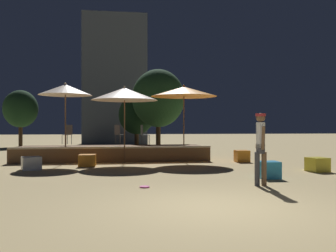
{
  "coord_description": "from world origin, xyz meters",
  "views": [
    {
      "loc": [
        -1.94,
        -6.79,
        1.53
      ],
      "look_at": [
        0.0,
        6.39,
        1.52
      ],
      "focal_mm": 40.0,
      "sensor_mm": 36.0,
      "label": 1
    }
  ],
  "objects": [
    {
      "name": "ground_plane",
      "position": [
        0.0,
        0.0,
        0.0
      ],
      "size": [
        120.0,
        120.0,
        0.0
      ],
      "primitive_type": "plane",
      "color": "tan"
    },
    {
      "name": "wooden_deck",
      "position": [
        -1.96,
        10.28,
        0.3
      ],
      "size": [
        8.31,
        2.96,
        0.67
      ],
      "color": "brown",
      "rests_on": "ground"
    },
    {
      "name": "patio_umbrella_0",
      "position": [
        -1.47,
        8.71,
        2.84
      ],
      "size": [
        2.74,
        2.74,
        3.18
      ],
      "color": "brown",
      "rests_on": "ground"
    },
    {
      "name": "patio_umbrella_1",
      "position": [
        -3.86,
        8.89,
        2.99
      ],
      "size": [
        2.16,
        2.16,
        3.29
      ],
      "color": "brown",
      "rests_on": "ground"
    },
    {
      "name": "patio_umbrella_2",
      "position": [
        1.09,
        9.09,
        3.0
      ],
      "size": [
        2.85,
        2.85,
        3.3
      ],
      "color": "brown",
      "rests_on": "ground"
    },
    {
      "name": "cube_seat_0",
      "position": [
        3.44,
        8.36,
        0.25
      ],
      "size": [
        0.56,
        0.56,
        0.49
      ],
      "rotation": [
        0.0,
        0.0,
        -0.01
      ],
      "color": "orange",
      "rests_on": "ground"
    },
    {
      "name": "cube_seat_1",
      "position": [
        -4.75,
        6.72,
        0.23
      ],
      "size": [
        0.79,
        0.79,
        0.45
      ],
      "rotation": [
        0.0,
        0.0,
        0.34
      ],
      "color": "white",
      "rests_on": "ground"
    },
    {
      "name": "cube_seat_2",
      "position": [
        4.81,
        4.82,
        0.23
      ],
      "size": [
        0.68,
        0.68,
        0.47
      ],
      "rotation": [
        0.0,
        0.0,
        0.16
      ],
      "color": "yellow",
      "rests_on": "ground"
    },
    {
      "name": "cube_seat_3",
      "position": [
        2.56,
        3.55,
        0.25
      ],
      "size": [
        0.59,
        0.59,
        0.49
      ],
      "rotation": [
        0.0,
        0.0,
        -0.05
      ],
      "color": "#2D9EDB",
      "rests_on": "ground"
    },
    {
      "name": "cube_seat_4",
      "position": [
        -2.9,
        7.55,
        0.22
      ],
      "size": [
        0.64,
        0.64,
        0.45
      ],
      "rotation": [
        0.0,
        0.0,
        -0.03
      ],
      "color": "orange",
      "rests_on": "ground"
    },
    {
      "name": "person_1",
      "position": [
        1.78,
        2.28,
        1.07
      ],
      "size": [
        0.31,
        0.56,
        1.85
      ],
      "rotation": [
        0.0,
        0.0,
        6.25
      ],
      "color": "#3F3F47",
      "rests_on": "ground"
    },
    {
      "name": "bistro_chair_0",
      "position": [
        -4.0,
        10.92,
        1.21
      ],
      "size": [
        0.48,
        0.48,
        0.9
      ],
      "rotation": [
        0.0,
        0.0,
        3.91
      ],
      "color": "#47474C",
      "rests_on": "wooden_deck"
    },
    {
      "name": "bistro_chair_1",
      "position": [
        -0.6,
        9.78,
        1.21
      ],
      "size": [
        0.41,
        0.41,
        0.9
      ],
      "rotation": [
        0.0,
        0.0,
        1.72
      ],
      "color": "#2D3338",
      "rests_on": "wooden_deck"
    },
    {
      "name": "bistro_chair_2",
      "position": [
        -1.68,
        10.81,
        1.21
      ],
      "size": [
        0.48,
        0.48,
        0.9
      ],
      "rotation": [
        0.0,
        0.0,
        2.29
      ],
      "color": "#47474C",
      "rests_on": "wooden_deck"
    },
    {
      "name": "frisbee_disc",
      "position": [
        -1.17,
        2.44,
        0.02
      ],
      "size": [
        0.25,
        0.25,
        0.03
      ],
      "color": "#E54C99",
      "rests_on": "ground"
    },
    {
      "name": "background_tree_0",
      "position": [
        -8.68,
        21.98,
        2.75
      ],
      "size": [
        2.49,
        2.49,
        4.14
      ],
      "color": "#3D2B1C",
      "rests_on": "ground"
    },
    {
      "name": "background_tree_1",
      "position": [
        0.72,
        15.22,
        3.15
      ],
      "size": [
        3.12,
        3.12,
        4.88
      ],
      "color": "#3D2B1C",
      "rests_on": "ground"
    },
    {
      "name": "background_tree_2",
      "position": [
        -0.45,
        17.05,
        2.23
      ],
      "size": [
        2.29,
        2.29,
        3.5
      ],
      "color": "#3D2B1C",
      "rests_on": "ground"
    },
    {
      "name": "distant_building",
      "position": [
        -1.79,
        25.54,
        5.4
      ],
      "size": [
        5.3,
        3.56,
        10.79
      ],
      "color": "#4C5666",
      "rests_on": "ground"
    }
  ]
}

